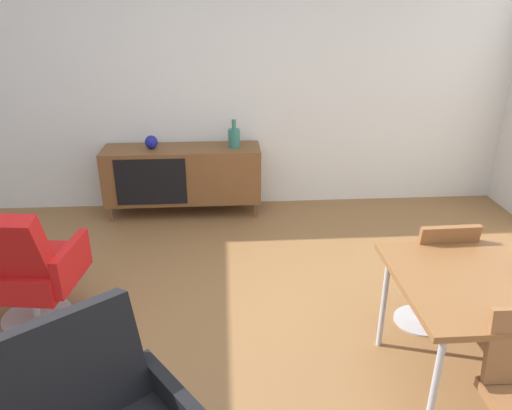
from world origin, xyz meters
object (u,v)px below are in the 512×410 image
at_px(vase_cobalt, 234,137).
at_px(lounge_chair_red, 20,266).
at_px(sideboard, 183,174).
at_px(vase_sculptural_dark, 151,142).
at_px(dining_chair_back_left, 433,269).

relative_size(vase_cobalt, lounge_chair_red, 0.30).
bearing_deg(sideboard, vase_sculptural_dark, 179.63).
xyz_separation_m(vase_cobalt, lounge_chair_red, (-1.50, -1.84, -0.35)).
xyz_separation_m(sideboard, dining_chair_back_left, (1.81, -2.07, 0.03)).
bearing_deg(dining_chair_back_left, sideboard, 131.09).
relative_size(sideboard, dining_chair_back_left, 1.87).
bearing_deg(lounge_chair_red, vase_cobalt, 50.79).
xyz_separation_m(vase_sculptural_dark, lounge_chair_red, (-0.67, -1.84, -0.32)).
bearing_deg(vase_sculptural_dark, lounge_chair_red, -109.88).
xyz_separation_m(dining_chair_back_left, lounge_chair_red, (-2.76, 0.23, -0.00)).
distance_m(vase_sculptural_dark, lounge_chair_red, 1.98).
distance_m(vase_cobalt, vase_sculptural_dark, 0.84).
height_order(vase_cobalt, vase_sculptural_dark, vase_cobalt).
bearing_deg(vase_sculptural_dark, vase_cobalt, 0.00).
xyz_separation_m(vase_sculptural_dark, dining_chair_back_left, (2.10, -2.07, -0.32)).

